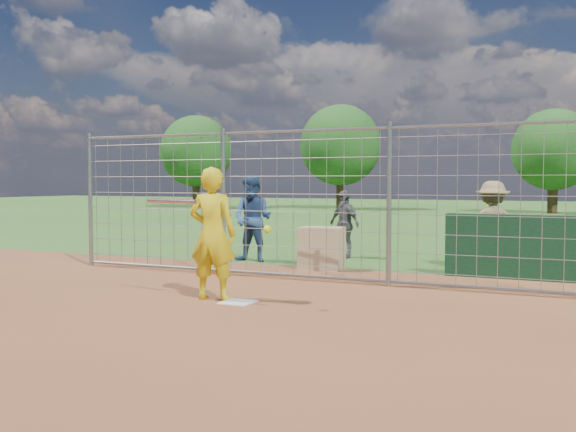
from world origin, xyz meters
The scene contains 12 objects.
ground centered at (0.00, 0.00, 0.00)m, with size 100.00×100.00×0.00m, color #2D591E.
infield_dirt centered at (0.00, -3.00, 0.01)m, with size 18.00×18.00×0.00m, color brown.
home_plate centered at (0.00, -0.20, 0.01)m, with size 0.43×0.43×0.02m, color silver.
dugout_wall centered at (3.40, 3.60, 0.55)m, with size 2.60×0.20×1.10m, color #11381E.
batter centered at (-0.44, -0.13, 0.93)m, with size 0.68×0.45×1.86m, color gold.
bystander_a centered at (-1.89, 3.88, 0.89)m, with size 0.86×0.67×1.78m, color navy.
bystander_b centered at (-0.43, 5.36, 0.74)m, with size 0.86×0.36×1.47m, color #515256.
bystander_c centered at (2.76, 4.64, 0.84)m, with size 1.08×0.62×1.67m, color olive.
equipment_bin centered at (-0.19, 3.42, 0.40)m, with size 0.80×0.55×0.80m, color tan.
equipment_in_play centered at (-0.56, -0.42, 1.31)m, with size 1.96×0.19×0.43m.
backstop_fence centered at (0.00, 2.00, 1.26)m, with size 9.08×0.08×2.60m.
tree_line centered at (3.13, 28.13, 3.71)m, with size 44.66×6.72×6.48m.
Camera 1 is at (4.21, -7.83, 1.66)m, focal length 40.00 mm.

